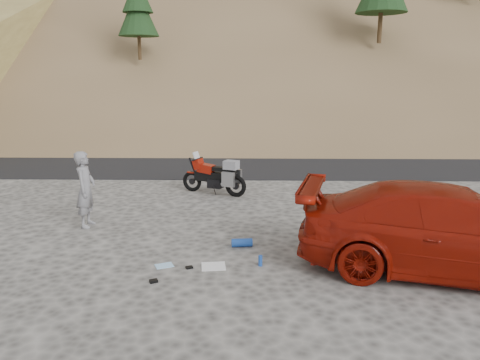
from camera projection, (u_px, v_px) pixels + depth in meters
name	position (u px, v px, depth m)	size (l,w,h in m)	color
ground	(183.00, 235.00, 10.36)	(140.00, 140.00, 0.00)	#474542
road	(214.00, 161.00, 19.13)	(120.00, 7.00, 0.05)	black
motorcycle	(216.00, 177.00, 13.77)	(1.98, 1.08, 1.25)	black
man	(88.00, 226.00, 10.99)	(0.65, 0.42, 1.77)	gray
red_car	(448.00, 272.00, 8.40)	(2.18, 5.37, 1.56)	maroon
gear_white_cloth	(213.00, 266.00, 8.65)	(0.44, 0.39, 0.01)	white
gear_blue_mat	(242.00, 243.00, 9.64)	(0.17, 0.17, 0.43)	#1B45A2
gear_bottle	(260.00, 261.00, 8.66)	(0.07, 0.07, 0.20)	#1B45A2
gear_funnel	(314.00, 260.00, 8.73)	(0.12, 0.12, 0.16)	#AF180B
gear_glove_a	(189.00, 267.00, 8.57)	(0.13, 0.09, 0.04)	black
gear_glove_b	(154.00, 281.00, 7.99)	(0.14, 0.10, 0.05)	black
gear_blue_cloth	(164.00, 266.00, 8.68)	(0.32, 0.24, 0.01)	#9DCDF2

